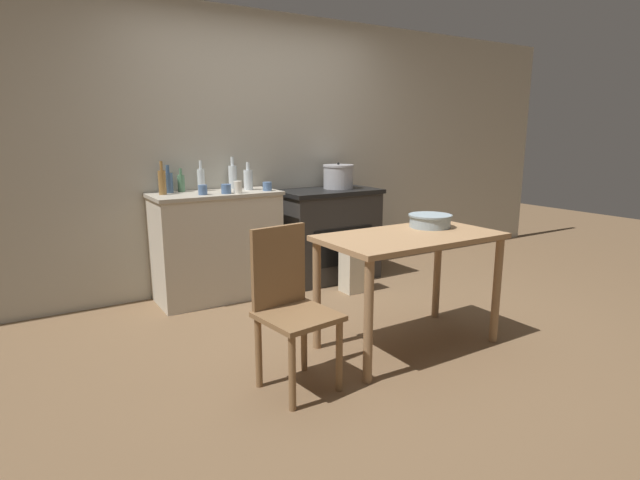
% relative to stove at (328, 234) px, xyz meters
% --- Properties ---
extents(ground_plane, '(14.00, 14.00, 0.00)m').
position_rel_stove_xyz_m(ground_plane, '(-0.61, -1.27, -0.45)').
color(ground_plane, brown).
extents(wall_back, '(8.00, 0.07, 2.55)m').
position_rel_stove_xyz_m(wall_back, '(-0.61, 0.31, 0.82)').
color(wall_back, '#B2AD9E').
rests_on(wall_back, ground_plane).
extents(counter_cabinet, '(1.09, 0.55, 0.95)m').
position_rel_stove_xyz_m(counter_cabinet, '(-1.16, 0.02, 0.02)').
color(counter_cabinet, beige).
rests_on(counter_cabinet, ground_plane).
extents(stove, '(0.99, 0.59, 0.90)m').
position_rel_stove_xyz_m(stove, '(0.00, 0.00, 0.00)').
color(stove, '#2D2B28').
rests_on(stove, ground_plane).
extents(work_table, '(1.22, 0.67, 0.79)m').
position_rel_stove_xyz_m(work_table, '(-0.42, -1.67, 0.22)').
color(work_table, '#A87F56').
rests_on(work_table, ground_plane).
extents(chair, '(0.45, 0.45, 0.93)m').
position_rel_stove_xyz_m(chair, '(-1.37, -1.73, 0.04)').
color(chair, olive).
rests_on(chair, ground_plane).
extents(flour_sack, '(0.26, 0.18, 0.39)m').
position_rel_stove_xyz_m(flour_sack, '(-0.01, -0.50, -0.26)').
color(flour_sack, beige).
rests_on(flour_sack, ground_plane).
extents(stock_pot, '(0.31, 0.31, 0.26)m').
position_rel_stove_xyz_m(stock_pot, '(0.13, 0.02, 0.57)').
color(stock_pot, '#A8A8AD').
rests_on(stock_pot, stove).
extents(mixing_bowl_large, '(0.31, 0.31, 0.09)m').
position_rel_stove_xyz_m(mixing_bowl_large, '(-0.13, -1.55, 0.39)').
color(mixing_bowl_large, '#93A8B2').
rests_on(mixing_bowl_large, work_table).
extents(bottle_far_left, '(0.08, 0.08, 0.24)m').
position_rel_stove_xyz_m(bottle_far_left, '(-1.51, 0.19, 0.59)').
color(bottle_far_left, '#3D5675').
rests_on(bottle_far_left, counter_cabinet).
extents(bottle_left, '(0.08, 0.08, 0.29)m').
position_rel_stove_xyz_m(bottle_left, '(-0.91, 0.21, 0.61)').
color(bottle_left, silver).
rests_on(bottle_left, counter_cabinet).
extents(bottle_mid_left, '(0.08, 0.08, 0.25)m').
position_rel_stove_xyz_m(bottle_mid_left, '(-0.83, 0.04, 0.59)').
color(bottle_mid_left, silver).
rests_on(bottle_mid_left, counter_cabinet).
extents(bottle_center_left, '(0.06, 0.06, 0.27)m').
position_rel_stove_xyz_m(bottle_center_left, '(-1.22, 0.18, 0.60)').
color(bottle_center_left, silver).
rests_on(bottle_center_left, counter_cabinet).
extents(bottle_center, '(0.06, 0.06, 0.28)m').
position_rel_stove_xyz_m(bottle_center, '(-1.58, 0.09, 0.60)').
color(bottle_center, olive).
rests_on(bottle_center, counter_cabinet).
extents(bottle_center_right, '(0.06, 0.06, 0.20)m').
position_rel_stove_xyz_m(bottle_center_right, '(-1.39, 0.20, 0.57)').
color(bottle_center_right, '#517F5B').
rests_on(bottle_center_right, counter_cabinet).
extents(cup_mid_right, '(0.07, 0.07, 0.08)m').
position_rel_stove_xyz_m(cup_mid_right, '(-1.30, -0.10, 0.53)').
color(cup_mid_right, '#4C6B99').
rests_on(cup_mid_right, counter_cabinet).
extents(cup_right, '(0.07, 0.07, 0.10)m').
position_rel_stove_xyz_m(cup_right, '(-1.02, -0.16, 0.55)').
color(cup_right, silver).
rests_on(cup_right, counter_cabinet).
extents(cup_far_right, '(0.08, 0.08, 0.08)m').
position_rel_stove_xyz_m(cup_far_right, '(-0.72, -0.11, 0.53)').
color(cup_far_right, '#4C6B99').
rests_on(cup_far_right, counter_cabinet).
extents(cup_end_right, '(0.08, 0.08, 0.08)m').
position_rel_stove_xyz_m(cup_end_right, '(-1.11, -0.13, 0.53)').
color(cup_end_right, '#4C6B99').
rests_on(cup_end_right, counter_cabinet).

